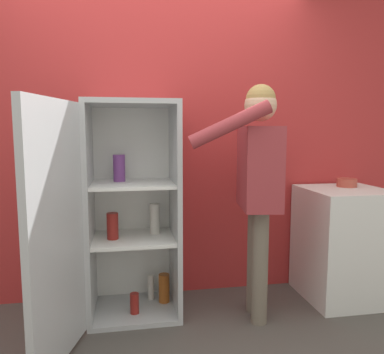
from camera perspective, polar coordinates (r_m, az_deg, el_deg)
wall_back at (r=3.08m, az=-6.20°, el=5.31°), size 7.00×0.06×2.55m
refrigerator at (r=2.71m, az=-11.15°, el=-5.57°), size 0.88×1.19×1.58m
person at (r=2.69m, az=10.00°, el=0.56°), size 0.70×0.59×1.69m
counter at (r=3.34m, az=22.09°, el=-9.38°), size 0.64×0.63×0.90m
bowl at (r=3.37m, az=22.52°, el=-0.79°), size 0.16×0.16×0.07m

